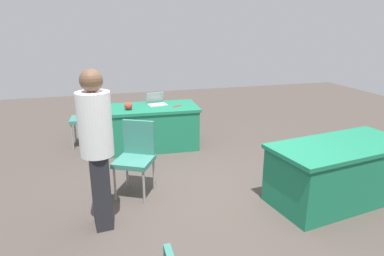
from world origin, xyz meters
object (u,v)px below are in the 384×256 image
(yarn_ball, at_px, (128,106))
(chair_aisle, at_px, (87,115))
(chair_tucked_right, at_px, (136,154))
(laptop_silver, at_px, (157,102))
(scissors_red, at_px, (177,106))
(table_mid_right, at_px, (339,172))
(table_foreground, at_px, (151,127))
(person_presenter, at_px, (97,143))

(yarn_ball, bearing_deg, chair_aisle, -38.17)
(chair_tucked_right, height_order, yarn_ball, chair_tucked_right)
(chair_tucked_right, height_order, laptop_silver, chair_tucked_right)
(scissors_red, bearing_deg, table_mid_right, 88.53)
(chair_aisle, xyz_separation_m, yarn_ball, (-0.69, 0.54, 0.25))
(table_foreground, bearing_deg, chair_tucked_right, 74.66)
(person_presenter, height_order, yarn_ball, person_presenter)
(table_mid_right, distance_m, chair_aisle, 4.20)
(laptop_silver, relative_size, yarn_ball, 2.66)
(chair_aisle, bearing_deg, yarn_ball, -124.29)
(table_foreground, xyz_separation_m, laptop_silver, (-0.14, -0.12, 0.41))
(person_presenter, bearing_deg, laptop_silver, -28.57)
(table_mid_right, relative_size, scissors_red, 10.43)
(table_mid_right, xyz_separation_m, person_presenter, (2.84, -0.22, 0.59))
(table_foreground, height_order, scissors_red, scissors_red)
(table_foreground, relative_size, table_mid_right, 0.90)
(table_foreground, distance_m, chair_tucked_right, 1.72)
(person_presenter, bearing_deg, table_mid_right, -99.54)
(table_foreground, bearing_deg, scissors_red, 168.07)
(person_presenter, relative_size, scissors_red, 9.53)
(laptop_silver, distance_m, yarn_ball, 0.58)
(yarn_ball, height_order, scissors_red, yarn_ball)
(table_foreground, bearing_deg, table_mid_right, 127.48)
(person_presenter, xyz_separation_m, scissors_red, (-1.36, -2.20, -0.21))
(table_mid_right, height_order, laptop_silver, laptop_silver)
(yarn_ball, xyz_separation_m, scissors_red, (-0.84, -0.03, -0.06))
(table_foreground, bearing_deg, laptop_silver, -139.29)
(table_foreground, height_order, laptop_silver, laptop_silver)
(yarn_ball, bearing_deg, table_mid_right, 133.98)
(table_mid_right, bearing_deg, chair_aisle, -44.39)
(table_foreground, xyz_separation_m, chair_tucked_right, (0.45, 1.65, 0.17))
(table_foreground, height_order, yarn_ball, yarn_ball)
(table_mid_right, relative_size, person_presenter, 1.09)
(chair_tucked_right, relative_size, chair_aisle, 0.98)
(chair_tucked_right, bearing_deg, person_presenter, 83.36)
(yarn_ball, distance_m, scissors_red, 0.84)
(laptop_silver, relative_size, scissors_red, 1.96)
(table_mid_right, relative_size, chair_tucked_right, 1.98)
(chair_aisle, bearing_deg, table_foreground, -107.47)
(chair_tucked_right, relative_size, yarn_ball, 7.15)
(table_mid_right, bearing_deg, chair_tucked_right, -20.04)
(laptop_silver, height_order, yarn_ball, laptop_silver)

